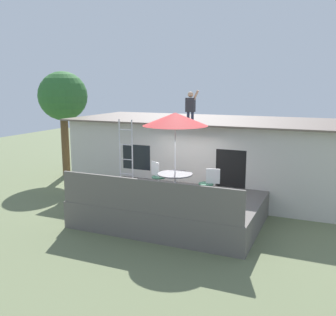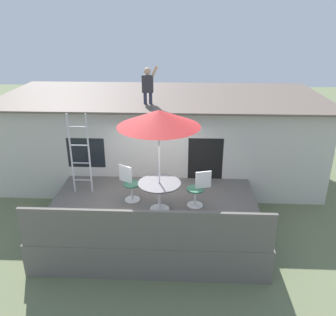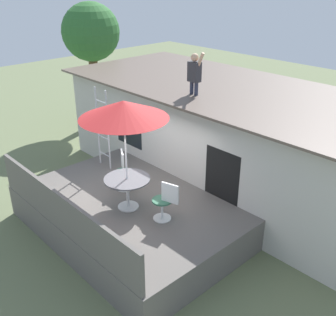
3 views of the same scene
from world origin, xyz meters
The scene contains 11 objects.
ground_plane centered at (0.00, 0.00, 0.00)m, with size 40.00×40.00×0.00m, color #66704C.
house centered at (0.00, 3.60, 1.42)m, with size 10.50×4.50×2.84m.
deck centered at (0.00, 0.00, 0.40)m, with size 5.31×3.73×0.80m, color #605B56.
deck_railing centered at (0.00, -1.81, 1.25)m, with size 5.21×0.08×0.90m, color #605B56.
patio_table centered at (0.17, -0.24, 1.39)m, with size 1.04×1.04×0.74m.
patio_umbrella centered at (0.17, -0.24, 3.15)m, with size 1.90×1.90×2.54m.
step_ladder centered at (-1.97, 0.62, 1.90)m, with size 0.52×0.04×2.20m.
person_figure centered at (-0.32, 2.39, 3.44)m, with size 0.47×0.20×1.11m.
patio_chair_left centered at (-0.63, 0.25, 1.26)m, with size 0.57×0.45×0.92m.
patio_chair_right centered at (1.12, 0.03, 1.26)m, with size 0.61×0.44×0.92m.
backyard_tree centered at (-6.83, 3.58, 3.56)m, with size 2.18×2.18×4.72m.
Camera 3 is at (6.58, -4.98, 5.77)m, focal length 43.08 mm.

